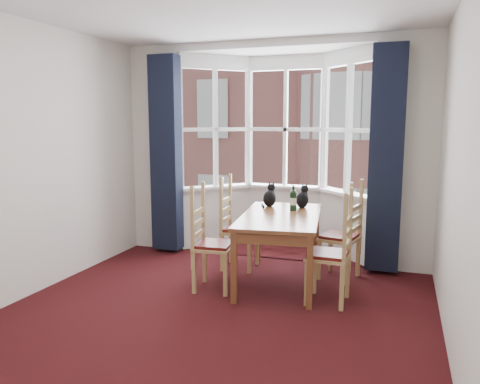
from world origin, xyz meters
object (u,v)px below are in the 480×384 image
at_px(chair_left_far, 233,230).
at_px(cat_right, 303,199).
at_px(chair_left_near, 206,246).
at_px(wine_bottle, 293,200).
at_px(chair_right_far, 347,239).
at_px(candle_tall, 222,182).
at_px(dining_table, 281,222).
at_px(chair_right_near, 338,257).
at_px(candle_short, 230,183).
at_px(cat_left, 270,197).

bearing_deg(chair_left_far, cat_right, 13.87).
relative_size(chair_left_near, wine_bottle, 3.07).
bearing_deg(chair_right_far, candle_tall, 154.30).
distance_m(chair_right_far, candle_tall, 2.13).
xyz_separation_m(dining_table, chair_right_far, (0.70, 0.32, -0.21)).
xyz_separation_m(chair_left_near, chair_left_far, (0.02, 0.79, 0.00)).
height_order(chair_right_near, candle_short, candle_short).
relative_size(chair_right_far, candle_short, 8.61).
relative_size(dining_table, cat_left, 5.64).
bearing_deg(chair_left_near, cat_right, 49.88).
bearing_deg(cat_left, candle_tall, 140.76).
relative_size(chair_right_far, candle_tall, 7.15).
xyz_separation_m(chair_right_near, cat_right, (-0.55, 0.95, 0.40)).
bearing_deg(cat_right, candle_short, 148.41).
relative_size(cat_right, wine_bottle, 0.96).
distance_m(chair_left_far, cat_right, 0.93).
bearing_deg(dining_table, candle_short, 130.37).
relative_size(dining_table, chair_left_near, 1.81).
relative_size(dining_table, candle_tall, 12.92).
distance_m(chair_left_far, cat_left, 0.61).
bearing_deg(cat_left, wine_bottle, -30.55).
height_order(chair_right_near, wine_bottle, wine_bottle).
bearing_deg(chair_left_near, dining_table, 34.42).
height_order(chair_right_near, candle_tall, candle_tall).
distance_m(dining_table, wine_bottle, 0.36).
height_order(cat_left, candle_short, cat_left).
bearing_deg(candle_short, cat_right, -31.59).
distance_m(chair_right_near, cat_left, 1.37).
bearing_deg(dining_table, chair_right_far, 24.48).
xyz_separation_m(chair_left_far, cat_right, (0.82, 0.20, 0.40)).
xyz_separation_m(chair_left_near, cat_left, (0.44, 0.95, 0.41)).
xyz_separation_m(chair_left_near, chair_right_near, (1.38, 0.04, 0.00)).
height_order(cat_right, candle_short, cat_right).
distance_m(chair_right_far, cat_right, 0.72).
bearing_deg(cat_right, wine_bottle, -104.27).
bearing_deg(cat_right, chair_left_far, -166.13).
height_order(dining_table, chair_left_far, chair_left_far).
relative_size(wine_bottle, candle_tall, 2.33).
height_order(chair_left_near, candle_short, candle_short).
bearing_deg(chair_right_far, chair_left_far, -179.67).
bearing_deg(cat_left, chair_left_near, -114.80).
relative_size(chair_right_near, chair_right_far, 1.00).
relative_size(chair_right_far, wine_bottle, 3.07).
relative_size(chair_left_near, chair_right_near, 1.00).
relative_size(chair_left_near, chair_right_far, 1.00).
relative_size(dining_table, wine_bottle, 5.55).
relative_size(chair_right_far, cat_right, 3.20).
xyz_separation_m(chair_right_near, candle_short, (-1.75, 1.69, 0.45)).
distance_m(cat_left, cat_right, 0.40).
height_order(chair_left_near, chair_right_far, same).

